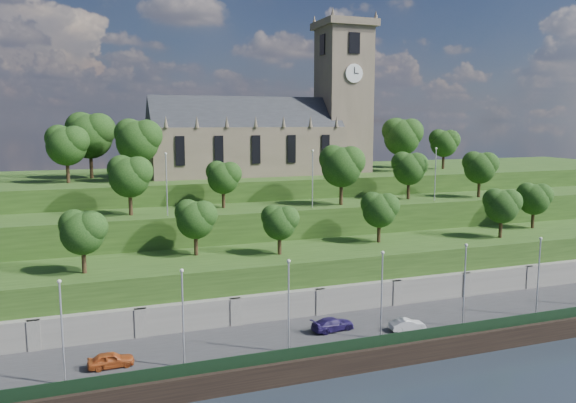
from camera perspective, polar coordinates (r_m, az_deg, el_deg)
name	(u,v)px	position (r m, az deg, el deg)	size (l,w,h in m)	color
ground	(410,364)	(59.45, 12.31, -15.82)	(320.00, 320.00, 0.00)	#1C242D
promenade	(381,333)	(63.82, 9.41, -13.06)	(160.00, 12.00, 2.00)	#2D2D30
quay_wall	(411,354)	(58.98, 12.37, -14.87)	(160.00, 0.50, 2.20)	black
fence	(408,337)	(58.92, 12.07, -13.30)	(160.00, 0.10, 1.20)	black
retaining_wall	(356,303)	(68.26, 6.96, -10.24)	(160.00, 2.10, 5.00)	slate
embankment_lower	(335,278)	(73.00, 4.84, -7.74)	(160.00, 12.00, 8.00)	#254416
embankment_upper	(304,245)	(82.32, 1.66, -4.45)	(160.00, 10.00, 12.00)	#254416
hilltop	(262,213)	(101.52, -2.66, -1.17)	(160.00, 32.00, 15.00)	#254416
church	(273,130)	(96.59, -1.57, 7.31)	(38.60, 12.35, 27.60)	brown
trees_lower	(352,211)	(72.14, 6.54, -0.99)	(68.64, 8.60, 6.88)	black
trees_upper	(328,169)	(80.88, 4.05, 3.36)	(58.80, 8.08, 8.62)	black
trees_hilltop	(259,137)	(94.62, -2.95, 6.61)	(71.99, 16.37, 10.42)	black
lamp_posts_promenade	(382,289)	(57.98, 9.51, -8.77)	(60.36, 0.36, 9.15)	#B2B2B7
lamp_posts_upper	(312,174)	(77.89, 2.50, 2.77)	(40.36, 0.36, 8.09)	#B2B2B7
car_left	(111,360)	(54.85, -17.54, -15.08)	(1.64, 4.07, 1.39)	#A8491C
car_middle	(407,325)	(62.06, 12.02, -12.15)	(1.33, 3.81, 1.25)	#B8B9BD
car_right	(333,324)	(60.96, 4.57, -12.31)	(1.93, 4.74, 1.38)	#21164F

